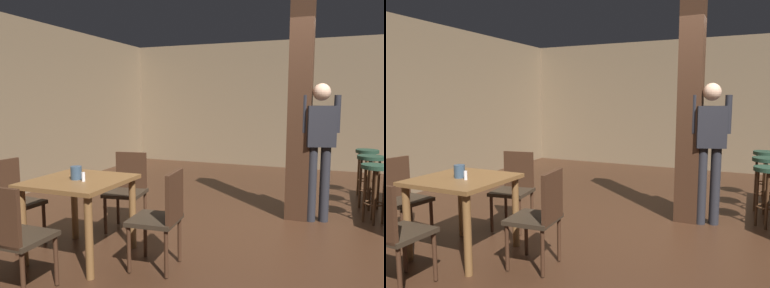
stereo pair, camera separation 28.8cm
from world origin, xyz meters
The scene contains 15 objects.
ground_plane centered at (0.00, 0.00, 0.00)m, with size 10.80×10.80×0.00m, color #382114.
wall_back centered at (0.00, 4.50, 1.40)m, with size 8.00×0.10×2.80m, color #756047.
wall_left centered at (-4.00, 0.00, 1.40)m, with size 0.10×9.00×2.80m, color #756047.
pillar centered at (0.28, 0.87, 1.40)m, with size 0.28×0.28×2.80m, color #382114.
dining_table centered at (-1.57, -1.12, 0.63)m, with size 0.87×0.87×0.77m.
chair_west centered at (-2.41, -1.14, 0.51)m, with size 0.45×0.45×0.89m.
chair_south centered at (-1.56, -1.94, 0.51)m, with size 0.42×0.42×0.89m.
chair_north centered at (-1.54, -0.27, 0.51)m, with size 0.48×0.48×0.89m.
chair_east centered at (-0.71, -1.08, 0.51)m, with size 0.45×0.45×0.89m.
napkin_cup centered at (-1.59, -1.14, 0.83)m, with size 0.10×0.10×0.13m, color #33475B.
salt_shaker centered at (-1.47, -1.19, 0.81)m, with size 0.03×0.03×0.09m, color silver.
standing_person centered at (0.53, 0.82, 1.00)m, with size 0.47×0.29×1.72m.
bar_stool_near centered at (1.19, 1.00, 0.55)m, with size 0.33×0.33×0.73m.
bar_stool_mid centered at (1.18, 1.65, 0.57)m, with size 0.35×0.35×0.75m.
bar_stool_far centered at (1.19, 2.41, 0.55)m, with size 0.34×0.34×0.74m.
Camera 2 is at (0.97, -3.90, 1.54)m, focal length 35.00 mm.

